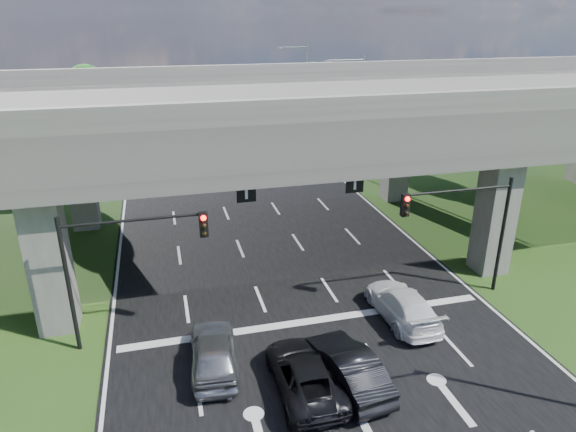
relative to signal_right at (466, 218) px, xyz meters
name	(u,v)px	position (x,y,z in m)	size (l,w,h in m)	color
ground	(335,370)	(-7.82, -3.94, -4.19)	(160.00, 160.00, 0.00)	#213F14
road	(277,260)	(-7.82, 6.06, -4.17)	(18.00, 120.00, 0.03)	black
overpass	(267,116)	(-7.82, 8.06, 3.73)	(80.00, 15.00, 10.00)	#3D3A37
signal_right	(466,218)	(0.00, 0.00, 0.00)	(5.76, 0.54, 6.00)	black
signal_left	(122,255)	(-15.65, 0.00, 0.00)	(5.76, 0.54, 6.00)	black
streetlight_far	(356,108)	(2.27, 20.06, 1.66)	(3.38, 0.25, 10.00)	gray
streetlight_beyond	(303,84)	(2.27, 36.06, 1.66)	(3.38, 0.25, 10.00)	gray
tree_left_near	(48,132)	(-21.78, 22.06, 0.63)	(4.50, 4.50, 7.80)	black
tree_left_mid	(29,121)	(-24.78, 30.06, -0.01)	(3.91, 3.90, 6.76)	black
tree_left_far	(84,95)	(-20.78, 38.06, 0.95)	(4.80, 4.80, 8.32)	black
tree_right_near	(370,114)	(5.22, 24.06, 0.31)	(4.20, 4.20, 7.28)	black
tree_right_mid	(366,102)	(8.22, 32.06, -0.01)	(3.91, 3.90, 6.76)	black
tree_right_far	(309,88)	(4.22, 40.06, 0.63)	(4.50, 4.50, 7.80)	black
car_silver	(214,351)	(-12.45, -2.65, -3.39)	(1.82, 4.53, 1.54)	gray
car_dark	(348,367)	(-7.65, -4.88, -3.39)	(1.62, 4.65, 1.53)	black
car_white	(402,304)	(-3.63, -1.24, -3.43)	(2.03, 4.99, 1.45)	white
car_trailing	(305,374)	(-9.31, -4.74, -3.47)	(2.28, 4.94, 1.37)	black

